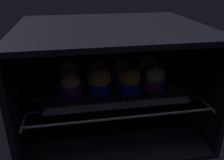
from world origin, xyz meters
TOP-DOWN VIEW (x-y plane):
  - oven_cavity at (0.00, 26.25)cm, footprint 59.00×47.00cm
  - oven_rack at (0.00, 22.00)cm, footprint 54.80×42.00cm
  - baking_tray at (0.00, 20.22)cm, footprint 44.31×26.24cm
  - muffin_row0_col0 at (-13.88, 16.02)cm, footprint 6.82×6.82cm
  - muffin_row0_col1 at (-4.74, 15.92)cm, footprint 7.39×7.39cm
  - muffin_row0_col2 at (4.72, 15.33)cm, footprint 7.02×7.02cm
  - muffin_row0_col3 at (13.18, 15.31)cm, footprint 6.82×6.82cm
  - muffin_row1_col0 at (-13.96, 24.83)cm, footprint 7.09×7.09cm
  - muffin_row1_col1 at (-4.84, 24.51)cm, footprint 6.82×6.82cm
  - muffin_row1_col2 at (4.22, 25.01)cm, footprint 6.82×6.82cm
  - muffin_row1_col3 at (13.51, 25.02)cm, footprint 6.85×6.85cm

SIDE VIEW (x-z plane):
  - oven_rack at x=0.00cm, z-range 13.20..14.00cm
  - baking_tray at x=0.00cm, z-range 13.58..15.78cm
  - oven_cavity at x=0.00cm, z-range -1.50..35.50cm
  - muffin_row1_col2 at x=4.22cm, z-range 14.79..22.83cm
  - muffin_row0_col0 at x=-13.88cm, z-range 14.85..22.94cm
  - muffin_row1_col1 at x=-4.84cm, z-range 14.86..23.09cm
  - muffin_row1_col3 at x=13.51cm, z-range 14.78..23.31cm
  - muffin_row0_col3 at x=13.18cm, z-range 14.91..23.25cm
  - muffin_row0_col2 at x=4.72cm, z-range 14.95..23.44cm
  - muffin_row1_col0 at x=-13.96cm, z-range 15.03..23.87cm
  - muffin_row0_col1 at x=-4.74cm, z-range 15.01..24.00cm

